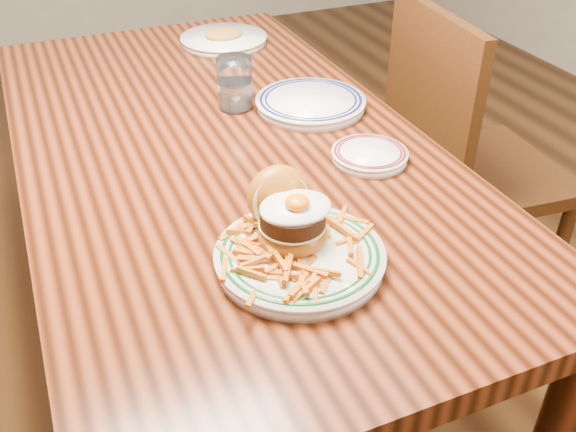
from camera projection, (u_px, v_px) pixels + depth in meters
name	position (u px, v px, depth m)	size (l,w,h in m)	color
floor	(236.00, 371.00, 1.84)	(6.00, 6.00, 0.00)	black
table	(222.00, 172.00, 1.46)	(0.85, 1.60, 0.75)	black
chair_right	(460.00, 161.00, 1.82)	(0.48, 0.48, 0.94)	#43220D
main_plate	(296.00, 241.00, 1.04)	(0.28, 0.29, 0.13)	white
side_plate	(370.00, 155.00, 1.32)	(0.16, 0.16, 0.02)	white
rear_plate	(311.00, 102.00, 1.52)	(0.26, 0.26, 0.03)	white
water_glass	(235.00, 86.00, 1.51)	(0.08, 0.08, 0.12)	white
far_plate	(224.00, 39.00, 1.89)	(0.25, 0.25, 0.05)	white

